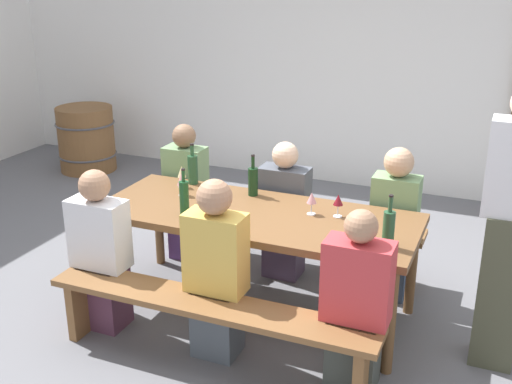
% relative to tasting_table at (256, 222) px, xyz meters
% --- Properties ---
extents(ground_plane, '(24.00, 24.00, 0.00)m').
position_rel_tasting_table_xyz_m(ground_plane, '(0.00, 0.00, -0.68)').
color(ground_plane, slate).
extents(back_wall, '(14.00, 0.20, 3.20)m').
position_rel_tasting_table_xyz_m(back_wall, '(0.00, 3.03, 0.92)').
color(back_wall, white).
rests_on(back_wall, ground).
extents(tasting_table, '(2.21, 0.88, 0.75)m').
position_rel_tasting_table_xyz_m(tasting_table, '(0.00, 0.00, 0.00)').
color(tasting_table, brown).
rests_on(tasting_table, ground).
extents(bench_near, '(2.11, 0.30, 0.45)m').
position_rel_tasting_table_xyz_m(bench_near, '(0.00, -0.74, -0.32)').
color(bench_near, brown).
rests_on(bench_near, ground).
extents(bench_far, '(2.11, 0.30, 0.45)m').
position_rel_tasting_table_xyz_m(bench_far, '(0.00, 0.74, -0.32)').
color(bench_far, brown).
rests_on(bench_far, ground).
extents(wine_bottle_0, '(0.07, 0.07, 0.34)m').
position_rel_tasting_table_xyz_m(wine_bottle_0, '(0.94, -0.21, 0.20)').
color(wine_bottle_0, '#234C2D').
rests_on(wine_bottle_0, tasting_table).
extents(wine_bottle_1, '(0.08, 0.08, 0.32)m').
position_rel_tasting_table_xyz_m(wine_bottle_1, '(-0.68, 0.37, 0.19)').
color(wine_bottle_1, '#234C2D').
rests_on(wine_bottle_1, tasting_table).
extents(wine_bottle_2, '(0.07, 0.07, 0.31)m').
position_rel_tasting_table_xyz_m(wine_bottle_2, '(-0.15, 0.31, 0.18)').
color(wine_bottle_2, '#143319').
rests_on(wine_bottle_2, tasting_table).
extents(wine_bottle_3, '(0.07, 0.07, 0.33)m').
position_rel_tasting_table_xyz_m(wine_bottle_3, '(-0.43, -0.23, 0.20)').
color(wine_bottle_3, '#194723').
rests_on(wine_bottle_3, tasting_table).
extents(wine_glass_0, '(0.07, 0.07, 0.16)m').
position_rel_tasting_table_xyz_m(wine_glass_0, '(0.36, 0.12, 0.18)').
color(wine_glass_0, silver).
rests_on(wine_glass_0, tasting_table).
extents(wine_glass_1, '(0.07, 0.07, 0.16)m').
position_rel_tasting_table_xyz_m(wine_glass_1, '(0.54, 0.14, 0.19)').
color(wine_glass_1, silver).
rests_on(wine_glass_1, tasting_table).
extents(wine_glass_2, '(0.07, 0.07, 0.17)m').
position_rel_tasting_table_xyz_m(wine_glass_2, '(-0.72, 0.26, 0.19)').
color(wine_glass_2, silver).
rests_on(wine_glass_2, tasting_table).
extents(wine_glass_3, '(0.07, 0.07, 0.18)m').
position_rel_tasting_table_xyz_m(wine_glass_3, '(-0.63, 0.10, 0.20)').
color(wine_glass_3, silver).
rests_on(wine_glass_3, tasting_table).
extents(seated_guest_near_0, '(0.38, 0.24, 1.12)m').
position_rel_tasting_table_xyz_m(seated_guest_near_0, '(-0.87, -0.59, -0.14)').
color(seated_guest_near_0, '#562F43').
rests_on(seated_guest_near_0, ground).
extents(seated_guest_near_1, '(0.37, 0.24, 1.17)m').
position_rel_tasting_table_xyz_m(seated_guest_near_1, '(-0.02, -0.59, -0.11)').
color(seated_guest_near_1, '#495158').
rests_on(seated_guest_near_1, ground).
extents(seated_guest_near_2, '(0.38, 0.24, 1.12)m').
position_rel_tasting_table_xyz_m(seated_guest_near_2, '(0.86, -0.59, -0.15)').
color(seated_guest_near_2, '#3E433D').
rests_on(seated_guest_near_2, ground).
extents(seated_guest_far_0, '(0.34, 0.24, 1.15)m').
position_rel_tasting_table_xyz_m(seated_guest_far_0, '(-0.87, 0.59, -0.13)').
color(seated_guest_far_0, '#563471').
rests_on(seated_guest_far_0, ground).
extents(seated_guest_far_1, '(0.38, 0.24, 1.10)m').
position_rel_tasting_table_xyz_m(seated_guest_far_1, '(-0.01, 0.59, -0.16)').
color(seated_guest_far_1, '#4C3B53').
rests_on(seated_guest_far_1, ground).
extents(seated_guest_far_2, '(0.33, 0.24, 1.15)m').
position_rel_tasting_table_xyz_m(seated_guest_far_2, '(0.84, 0.59, -0.12)').
color(seated_guest_far_2, '#354866').
rests_on(seated_guest_far_2, ground).
extents(standing_host, '(0.34, 0.24, 1.73)m').
position_rel_tasting_table_xyz_m(standing_host, '(1.60, -0.00, 0.17)').
color(standing_host, '#474835').
rests_on(standing_host, ground).
extents(wine_barrel, '(0.69, 0.69, 0.77)m').
position_rel_tasting_table_xyz_m(wine_barrel, '(-3.14, 2.23, -0.29)').
color(wine_barrel, brown).
rests_on(wine_barrel, ground).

